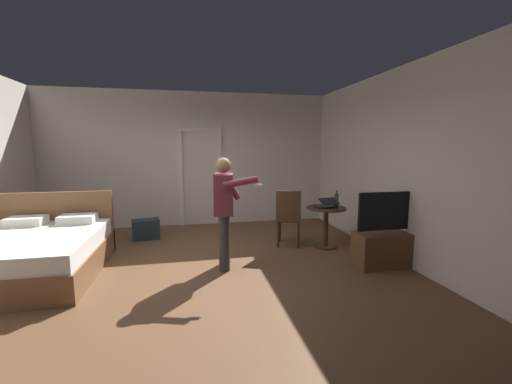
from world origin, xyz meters
The scene contains 12 objects.
ground_plane centered at (0.00, 0.00, 0.00)m, with size 6.68×6.68×0.00m, color brown.
wall_back centered at (0.00, 2.77, 1.45)m, with size 6.31×0.12×2.90m, color silver.
wall_right centered at (3.10, 0.00, 1.45)m, with size 0.12×5.66×2.90m, color silver.
doorway_frame centered at (0.21, 2.69, 1.22)m, with size 0.93×0.08×2.13m.
bed centered at (-2.08, 0.26, 0.30)m, with size 1.60×1.95×1.02m.
tv_flatscreen centered at (2.74, -0.41, 0.33)m, with size 0.94×0.40×1.10m.
side_table centered at (2.25, 0.60, 0.47)m, with size 0.67×0.67×0.70m.
laptop centered at (2.23, 0.56, 0.75)m, with size 0.37×0.37×0.17m.
bottle_on_table centered at (2.39, 0.52, 0.83)m, with size 0.06×0.06×0.30m.
wooden_chair centered at (1.63, 0.77, 0.54)m, with size 0.54×0.54×0.99m.
person_blue_shirt centered at (0.44, 0.01, 0.91)m, with size 0.64×0.64×1.58m.
suitcase_dark centered at (-0.86, 1.74, 0.19)m, with size 0.49×0.29×0.37m, color #1E2D38.
Camera 1 is at (-0.03, -4.36, 1.72)m, focal length 22.22 mm.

